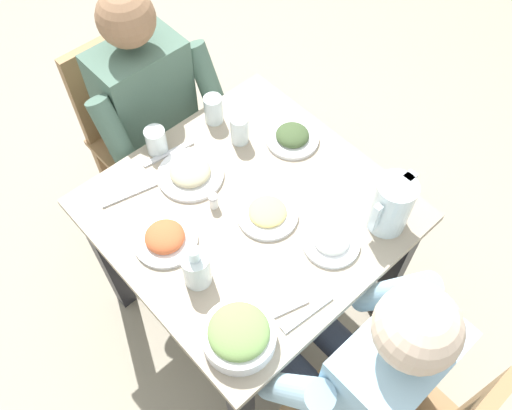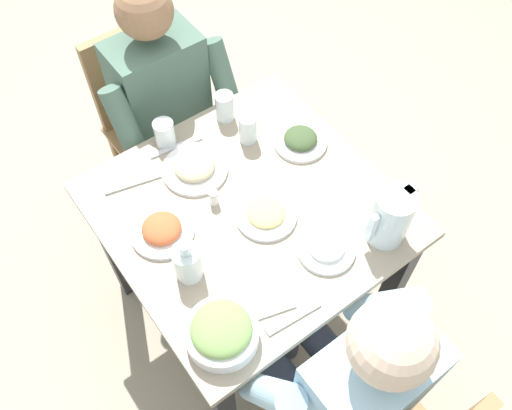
# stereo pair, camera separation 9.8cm
# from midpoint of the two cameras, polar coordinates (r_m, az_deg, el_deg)

# --- Properties ---
(ground_plane) EXTENTS (8.00, 8.00, 0.00)m
(ground_plane) POSITION_cam_midpoint_polar(r_m,az_deg,el_deg) (2.32, 0.66, -10.38)
(ground_plane) COLOR #9E937F
(dining_table) EXTENTS (0.85, 0.85, 0.73)m
(dining_table) POSITION_cam_midpoint_polar(r_m,az_deg,el_deg) (1.79, 0.84, -2.62)
(dining_table) COLOR gray
(dining_table) RESTS_ON ground_plane
(chair_near) EXTENTS (0.40, 0.40, 0.86)m
(chair_near) POSITION_cam_midpoint_polar(r_m,az_deg,el_deg) (2.29, -9.46, 9.20)
(chair_near) COLOR #997047
(chair_near) RESTS_ON ground_plane
(diner_near) EXTENTS (0.48, 0.53, 1.15)m
(diner_near) POSITION_cam_midpoint_polar(r_m,az_deg,el_deg) (2.06, -7.09, 8.72)
(diner_near) COLOR #4C6B5B
(diner_near) RESTS_ON ground_plane
(diner_far) EXTENTS (0.48, 0.53, 1.15)m
(diner_far) POSITION_cam_midpoint_polar(r_m,az_deg,el_deg) (1.59, 10.31, -17.04)
(diner_far) COLOR #9EC6E0
(diner_far) RESTS_ON ground_plane
(water_pitcher) EXTENTS (0.16, 0.12, 0.19)m
(water_pitcher) POSITION_cam_midpoint_polar(r_m,az_deg,el_deg) (1.60, 15.66, -1.26)
(water_pitcher) COLOR silver
(water_pitcher) RESTS_ON dining_table
(salad_bowl) EXTENTS (0.20, 0.20, 0.09)m
(salad_bowl) POSITION_cam_midpoint_polar(r_m,az_deg,el_deg) (1.45, -1.65, -13.30)
(salad_bowl) COLOR white
(salad_bowl) RESTS_ON dining_table
(plate_fries) EXTENTS (0.19, 0.19, 0.04)m
(plate_fries) POSITION_cam_midpoint_polar(r_m,az_deg,el_deg) (1.65, 2.76, -1.00)
(plate_fries) COLOR white
(plate_fries) RESTS_ON dining_table
(plate_rice_curry) EXTENTS (0.19, 0.19, 0.05)m
(plate_rice_curry) POSITION_cam_midpoint_polar(r_m,az_deg,el_deg) (1.63, -8.20, -2.67)
(plate_rice_curry) COLOR white
(plate_rice_curry) RESTS_ON dining_table
(plate_dolmas) EXTENTS (0.18, 0.18, 0.05)m
(plate_dolmas) POSITION_cam_midpoint_polar(r_m,az_deg,el_deg) (1.83, 6.25, 6.79)
(plate_dolmas) COLOR white
(plate_dolmas) RESTS_ON dining_table
(plate_beans) EXTENTS (0.21, 0.21, 0.05)m
(plate_beans) POSITION_cam_midpoint_polar(r_m,az_deg,el_deg) (1.75, -4.89, 3.90)
(plate_beans) COLOR white
(plate_beans) RESTS_ON dining_table
(plate_yoghurt) EXTENTS (0.17, 0.17, 0.05)m
(plate_yoghurt) POSITION_cam_midpoint_polar(r_m,az_deg,el_deg) (1.60, 9.20, -4.51)
(plate_yoghurt) COLOR white
(plate_yoghurt) RESTS_ON dining_table
(water_glass_far_left) EXTENTS (0.06, 0.06, 0.11)m
(water_glass_far_left) POSITION_cam_midpoint_polar(r_m,az_deg,el_deg) (1.81, 0.71, 7.99)
(water_glass_far_left) COLOR silver
(water_glass_far_left) RESTS_ON dining_table
(water_glass_by_pitcher) EXTENTS (0.07, 0.07, 0.09)m
(water_glass_by_pitcher) POSITION_cam_midpoint_polar(r_m,az_deg,el_deg) (1.82, -8.08, 7.44)
(water_glass_by_pitcher) COLOR silver
(water_glass_by_pitcher) RESTS_ON dining_table
(water_glass_center) EXTENTS (0.06, 0.06, 0.10)m
(water_glass_center) POSITION_cam_midpoint_polar(r_m,az_deg,el_deg) (1.88, -1.81, 10.28)
(water_glass_center) COLOR silver
(water_glass_center) RESTS_ON dining_table
(oil_carafe) EXTENTS (0.08, 0.08, 0.16)m
(oil_carafe) POSITION_cam_midpoint_polar(r_m,az_deg,el_deg) (1.52, -5.36, -6.25)
(oil_carafe) COLOR silver
(oil_carafe) RESTS_ON dining_table
(salt_shaker) EXTENTS (0.03, 0.03, 0.05)m
(salt_shaker) POSITION_cam_midpoint_polar(r_m,az_deg,el_deg) (1.67, -2.81, 0.73)
(salt_shaker) COLOR white
(salt_shaker) RESTS_ON dining_table
(fork_near) EXTENTS (0.17, 0.04, 0.01)m
(fork_near) POSITION_cam_midpoint_polar(r_m,az_deg,el_deg) (1.51, 5.82, -11.74)
(fork_near) COLOR silver
(fork_near) RESTS_ON dining_table
(knife_near) EXTENTS (0.18, 0.06, 0.01)m
(knife_near) POSITION_cam_midpoint_polar(r_m,az_deg,el_deg) (1.76, -11.29, 2.16)
(knife_near) COLOR silver
(knife_near) RESTS_ON dining_table
(fork_far) EXTENTS (0.17, 0.07, 0.01)m
(fork_far) POSITION_cam_midpoint_polar(r_m,az_deg,el_deg) (1.51, 3.00, -11.32)
(fork_far) COLOR silver
(fork_far) RESTS_ON dining_table
(knife_far) EXTENTS (0.19, 0.05, 0.01)m
(knife_far) POSITION_cam_midpoint_polar(r_m,az_deg,el_deg) (1.83, -6.91, 6.06)
(knife_far) COLOR silver
(knife_far) RESTS_ON dining_table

